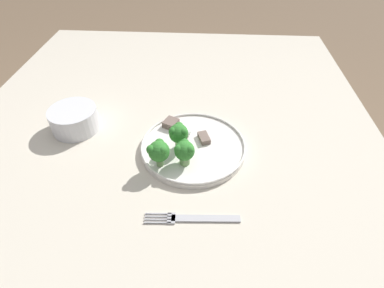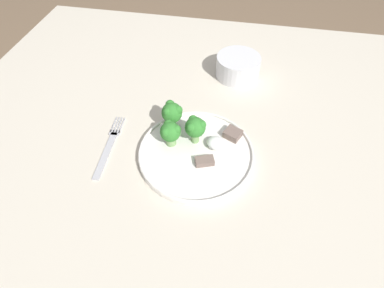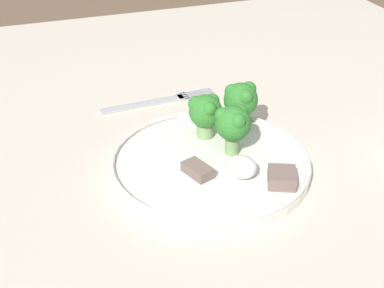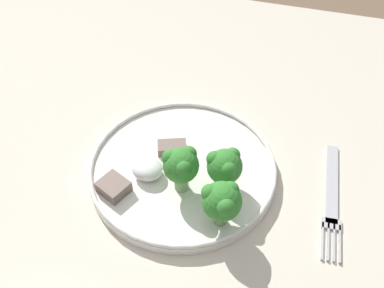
# 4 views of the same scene
# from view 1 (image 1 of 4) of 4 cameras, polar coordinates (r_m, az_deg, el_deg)

# --- Properties ---
(ground_plane) EXTENTS (8.00, 8.00, 0.00)m
(ground_plane) POSITION_cam_1_polar(r_m,az_deg,el_deg) (1.35, -2.98, -23.19)
(ground_plane) COLOR #7F664C
(table) EXTENTS (1.35, 1.09, 0.73)m
(table) POSITION_cam_1_polar(r_m,az_deg,el_deg) (0.81, -4.58, -3.44)
(table) COLOR beige
(table) RESTS_ON ground_plane
(dinner_plate) EXTENTS (0.25, 0.25, 0.02)m
(dinner_plate) POSITION_cam_1_polar(r_m,az_deg,el_deg) (0.71, 0.23, -0.48)
(dinner_plate) COLOR white
(dinner_plate) RESTS_ON table
(fork) EXTENTS (0.03, 0.18, 0.00)m
(fork) POSITION_cam_1_polar(r_m,az_deg,el_deg) (0.59, 0.20, -14.00)
(fork) COLOR #B2B2B7
(fork) RESTS_ON table
(cream_bowl) EXTENTS (0.12, 0.12, 0.06)m
(cream_bowl) POSITION_cam_1_polar(r_m,az_deg,el_deg) (0.82, -21.47, 4.32)
(cream_bowl) COLOR silver
(cream_bowl) RESTS_ON table
(broccoli_floret_near_rim_left) EXTENTS (0.05, 0.04, 0.07)m
(broccoli_floret_near_rim_left) POSITION_cam_1_polar(r_m,az_deg,el_deg) (0.68, -2.56, 2.04)
(broccoli_floret_near_rim_left) COLOR #7FA866
(broccoli_floret_near_rim_left) RESTS_ON dinner_plate
(broccoli_floret_center_left) EXTENTS (0.05, 0.04, 0.06)m
(broccoli_floret_center_left) POSITION_cam_1_polar(r_m,az_deg,el_deg) (0.64, -1.44, -1.32)
(broccoli_floret_center_left) COLOR #7FA866
(broccoli_floret_center_left) RESTS_ON dinner_plate
(broccoli_floret_back_left) EXTENTS (0.05, 0.05, 0.06)m
(broccoli_floret_back_left) POSITION_cam_1_polar(r_m,az_deg,el_deg) (0.64, -6.54, -1.33)
(broccoli_floret_back_left) COLOR #7FA866
(broccoli_floret_back_left) RESTS_ON dinner_plate
(meat_slice_front_slice) EXTENTS (0.04, 0.03, 0.01)m
(meat_slice_front_slice) POSITION_cam_1_polar(r_m,az_deg,el_deg) (0.72, 2.29, 1.18)
(meat_slice_front_slice) COLOR #756056
(meat_slice_front_slice) RESTS_ON dinner_plate
(meat_slice_middle_slice) EXTENTS (0.05, 0.04, 0.02)m
(meat_slice_middle_slice) POSITION_cam_1_polar(r_m,az_deg,el_deg) (0.77, -4.05, 3.97)
(meat_slice_middle_slice) COLOR #756056
(meat_slice_middle_slice) RESTS_ON dinner_plate
(sauce_dollop) EXTENTS (0.04, 0.04, 0.02)m
(sauce_dollop) POSITION_cam_1_polar(r_m,az_deg,el_deg) (0.74, -1.51, 2.52)
(sauce_dollop) COLOR white
(sauce_dollop) RESTS_ON dinner_plate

